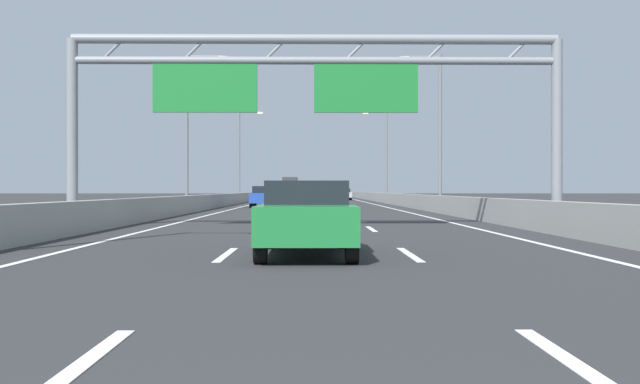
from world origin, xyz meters
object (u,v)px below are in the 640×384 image
object	(u,v)px
streetlamp_left_mid	(191,122)
box_truck	(290,186)
streetlamp_right_far	(384,150)
black_car	(314,196)
red_car	(281,194)
green_car	(307,216)
streetlamp_right_mid	(436,122)
streetlamp_left_far	(241,150)
white_car	(283,194)
sign_gantry	(309,82)
silver_car	(344,194)
blue_car	(265,196)

from	to	relation	value
streetlamp_left_mid	box_truck	world-z (taller)	streetlamp_left_mid
streetlamp_right_far	black_car	xyz separation A→B (m)	(-7.45, -25.28, -4.60)
red_car	green_car	distance (m)	68.30
streetlamp_right_far	black_car	bearing A→B (deg)	-106.42
streetlamp_right_mid	red_car	world-z (taller)	streetlamp_right_mid
streetlamp_left_mid	streetlamp_left_far	world-z (taller)	same
streetlamp_left_mid	white_car	distance (m)	47.36
streetlamp_left_mid	box_truck	size ratio (longest dim) A/B	1.21
sign_gantry	streetlamp_left_far	xyz separation A→B (m)	(-7.24, 50.97, 0.59)
black_car	streetlamp_right_far	bearing A→B (deg)	73.58
sign_gantry	silver_car	xyz separation A→B (m)	(3.96, 62.51, -4.08)
white_car	streetlamp_right_mid	bearing A→B (deg)	-76.50
streetlamp_left_far	green_car	xyz separation A→B (m)	(7.25, -60.32, -4.64)
streetlamp_right_mid	white_car	world-z (taller)	streetlamp_right_mid
streetlamp_right_mid	blue_car	distance (m)	14.21
streetlamp_right_mid	box_truck	xyz separation A→B (m)	(-11.10, 72.92, -3.63)
sign_gantry	red_car	bearing A→B (deg)	93.32
sign_gantry	white_car	world-z (taller)	sign_gantry
green_car	streetlamp_left_mid	bearing A→B (deg)	103.92
sign_gantry	black_car	world-z (taller)	sign_gantry
streetlamp_left_mid	silver_car	size ratio (longest dim) A/B	2.29
white_car	red_car	bearing A→B (deg)	-88.74
streetlamp_left_far	black_car	world-z (taller)	streetlamp_left_far
streetlamp_right_far	white_car	xyz separation A→B (m)	(-11.28, 15.90, -4.65)
white_car	blue_car	bearing A→B (deg)	-89.52
streetlamp_right_far	box_truck	bearing A→B (deg)	104.86
streetlamp_left_far	blue_car	size ratio (longest dim) A/B	2.21
streetlamp_right_mid	silver_car	world-z (taller)	streetlamp_right_mid
streetlamp_right_mid	green_car	world-z (taller)	streetlamp_right_mid
silver_car	green_car	world-z (taller)	green_car
red_car	box_truck	bearing A→B (deg)	89.99
green_car	black_car	bearing A→B (deg)	89.62
white_car	box_truck	size ratio (longest dim) A/B	0.54
streetlamp_left_far	streetlamp_right_far	distance (m)	14.93
streetlamp_right_far	blue_car	bearing A→B (deg)	-115.18
red_car	green_car	xyz separation A→B (m)	(3.42, -68.22, 0.01)
silver_car	blue_car	world-z (taller)	blue_car
streetlamp_left_mid	box_truck	bearing A→B (deg)	86.99
streetlamp_left_mid	streetlamp_right_mid	distance (m)	14.93
silver_car	blue_car	distance (m)	35.58
blue_car	box_truck	xyz separation A→B (m)	(-0.15, 65.14, 0.99)
sign_gantry	green_car	size ratio (longest dim) A/B	3.78
black_car	red_car	xyz separation A→B (m)	(-3.66, 33.18, -0.05)
red_car	blue_car	xyz separation A→B (m)	(0.15, -31.19, 0.03)
blue_car	green_car	xyz separation A→B (m)	(3.27, -37.02, -0.02)
white_car	red_car	world-z (taller)	white_car
streetlamp_left_mid	red_car	xyz separation A→B (m)	(3.82, 38.98, -4.65)
white_car	sign_gantry	bearing A→B (deg)	-86.93
streetlamp_right_far	box_truck	distance (m)	43.44
black_car	silver_car	bearing A→B (deg)	84.23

